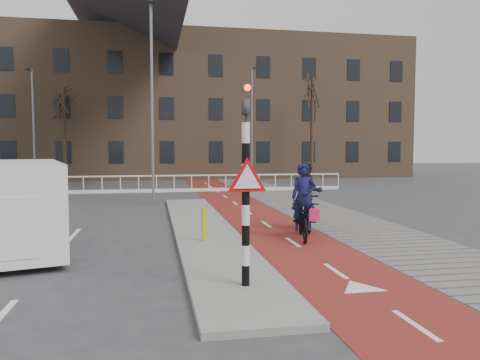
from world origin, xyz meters
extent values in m
plane|color=#38383A|center=(0.00, 0.00, 0.00)|extent=(120.00, 120.00, 0.00)
cube|color=maroon|center=(1.50, 10.00, 0.01)|extent=(2.50, 60.00, 0.01)
cube|color=slate|center=(4.30, 10.00, 0.01)|extent=(3.00, 60.00, 0.01)
cube|color=gray|center=(-0.70, 4.00, 0.06)|extent=(1.80, 16.00, 0.12)
cylinder|color=black|center=(-0.60, -2.00, 1.56)|extent=(0.14, 0.14, 2.88)
imported|color=black|center=(-0.60, -2.00, 3.40)|extent=(0.13, 0.16, 0.80)
cylinder|color=#FF0C05|center=(-0.60, -2.14, 3.58)|extent=(0.11, 0.02, 0.11)
cylinder|color=#D8BD0C|center=(-0.90, 2.10, 0.56)|extent=(0.12, 0.12, 0.88)
imported|color=black|center=(1.93, 2.41, 0.55)|extent=(1.15, 2.15, 1.07)
imported|color=#0F133A|center=(1.93, 2.41, 1.18)|extent=(0.76, 0.59, 1.87)
cube|color=#EA2159|center=(2.05, 1.87, 0.76)|extent=(0.31, 0.23, 0.33)
imported|color=black|center=(2.45, 3.61, 0.61)|extent=(1.02, 2.08, 1.21)
imported|color=black|center=(2.45, 3.61, 1.19)|extent=(1.06, 0.91, 1.89)
cube|color=white|center=(-5.53, 2.19, 1.18)|extent=(3.27, 5.50, 2.06)
cube|color=#1F922B|center=(-4.49, 2.19, 1.08)|extent=(0.83, 3.20, 0.55)
cylinder|color=black|center=(-4.25, 0.71, 0.36)|extent=(0.43, 0.76, 0.72)
cylinder|color=black|center=(-5.11, 4.10, 0.36)|extent=(0.43, 0.76, 0.72)
cube|color=silver|center=(-5.00, 17.00, 0.95)|extent=(28.00, 0.08, 0.08)
cube|color=silver|center=(-5.00, 17.00, 0.10)|extent=(28.00, 0.10, 0.20)
cube|color=#7F6047|center=(-3.00, 32.00, 6.00)|extent=(46.00, 10.00, 12.00)
cylinder|color=black|center=(-8.35, 25.12, 3.43)|extent=(0.27, 0.27, 6.85)
cylinder|color=black|center=(9.81, 24.26, 3.95)|extent=(0.27, 0.27, 7.89)
cylinder|color=slate|center=(-2.19, 11.11, 4.37)|extent=(0.12, 0.12, 8.75)
cylinder|color=slate|center=(-9.29, 20.38, 3.63)|extent=(0.12, 0.12, 7.26)
cylinder|color=slate|center=(4.92, 23.39, 4.14)|extent=(0.12, 0.12, 8.28)
camera|label=1|loc=(-2.20, -10.00, 2.57)|focal=35.00mm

